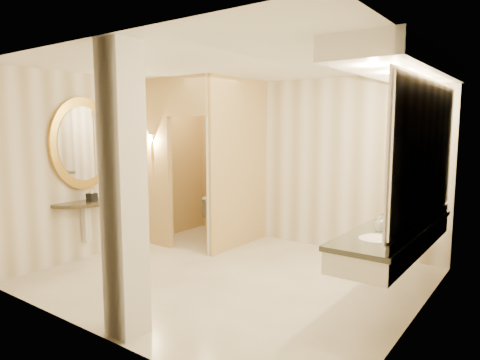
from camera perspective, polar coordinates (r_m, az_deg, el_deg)
name	(u,v)px	position (r m, az deg, el deg)	size (l,w,h in m)	color
floor	(231,276)	(5.72, -1.16, -12.72)	(4.50, 4.50, 0.00)	white
ceiling	(231,65)	(5.43, -1.23, 15.14)	(4.50, 4.50, 0.00)	white
wall_back	(305,163)	(7.10, 8.64, 2.27)	(4.50, 0.02, 2.70)	white
wall_front	(95,194)	(4.02, -18.72, -1.73)	(4.50, 0.02, 2.70)	white
wall_left	(118,164)	(7.00, -16.01, 2.00)	(0.02, 4.00, 2.70)	white
wall_right	(418,189)	(4.44, 22.60, -1.10)	(0.02, 4.00, 2.70)	white
toilet_closet	(212,162)	(6.86, -3.80, 2.46)	(1.50, 1.55, 2.70)	#E2C676
wall_sconce	(152,140)	(7.01, -11.70, 5.27)	(0.14, 0.14, 0.42)	gold
vanity	(402,156)	(4.86, 20.77, 2.96)	(0.75, 2.63, 2.09)	silver
console_shelf	(83,168)	(6.60, -20.21, 1.50)	(1.02, 1.02, 1.96)	black
pillar	(124,192)	(4.03, -15.25, -1.59)	(0.31, 0.31, 2.70)	silver
tissue_box	(92,197)	(6.50, -19.15, -2.19)	(0.12, 0.12, 0.12)	black
toilet	(228,218)	(7.29, -1.64, -5.13)	(0.44, 0.77, 0.79)	white
soap_bottle_a	(379,224)	(4.66, 18.08, -5.60)	(0.06, 0.06, 0.14)	beige
soap_bottle_b	(381,222)	(4.81, 18.24, -5.34)	(0.09, 0.09, 0.12)	silver
soap_bottle_c	(396,215)	(5.06, 20.05, -4.35)	(0.08, 0.08, 0.20)	#C6B28C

